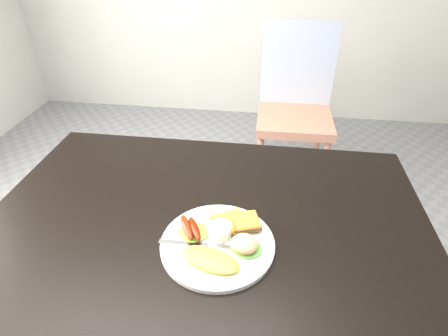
% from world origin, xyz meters
% --- Properties ---
extents(dining_table, '(1.20, 0.80, 0.04)m').
position_xyz_m(dining_table, '(0.00, 0.00, 0.73)').
color(dining_table, black).
rests_on(dining_table, ground).
extents(dining_chair, '(0.44, 0.44, 0.05)m').
position_xyz_m(dining_chair, '(0.31, 1.23, 0.45)').
color(dining_chair, tan).
rests_on(dining_chair, ground).
extents(person, '(0.57, 0.48, 1.36)m').
position_xyz_m(person, '(0.01, 0.50, 0.68)').
color(person, navy).
rests_on(person, ground).
extents(plate, '(0.28, 0.28, 0.01)m').
position_xyz_m(plate, '(0.05, -0.10, 0.76)').
color(plate, white).
rests_on(plate, dining_table).
extents(lettuce_left, '(0.10, 0.10, 0.01)m').
position_xyz_m(lettuce_left, '(-0.02, -0.08, 0.77)').
color(lettuce_left, '#5A9735').
rests_on(lettuce_left, plate).
extents(lettuce_right, '(0.09, 0.09, 0.01)m').
position_xyz_m(lettuce_right, '(0.12, -0.11, 0.77)').
color(lettuce_right, '#479437').
rests_on(lettuce_right, plate).
extents(omelette, '(0.16, 0.11, 0.02)m').
position_xyz_m(omelette, '(0.04, -0.17, 0.77)').
color(omelette, yellow).
rests_on(omelette, plate).
extents(sausage_a, '(0.06, 0.09, 0.02)m').
position_xyz_m(sausage_a, '(-0.03, -0.08, 0.78)').
color(sausage_a, maroon).
rests_on(sausage_a, lettuce_left).
extents(sausage_b, '(0.06, 0.09, 0.02)m').
position_xyz_m(sausage_b, '(-0.01, -0.08, 0.78)').
color(sausage_b, '#5E1A06').
rests_on(sausage_b, lettuce_left).
extents(ramekin, '(0.07, 0.07, 0.03)m').
position_xyz_m(ramekin, '(0.05, -0.08, 0.78)').
color(ramekin, white).
rests_on(ramekin, plate).
extents(toast_a, '(0.12, 0.12, 0.01)m').
position_xyz_m(toast_a, '(0.07, -0.04, 0.77)').
color(toast_a, '#9A6026').
rests_on(toast_a, plate).
extents(toast_b, '(0.09, 0.09, 0.01)m').
position_xyz_m(toast_b, '(0.11, -0.04, 0.78)').
color(toast_b, brown).
rests_on(toast_b, toast_a).
extents(potato_salad, '(0.08, 0.08, 0.03)m').
position_xyz_m(potato_salad, '(0.11, -0.12, 0.79)').
color(potato_salad, beige).
rests_on(potato_salad, lettuce_right).
extents(fork, '(0.18, 0.02, 0.00)m').
position_xyz_m(fork, '(-0.01, -0.12, 0.76)').
color(fork, '#ADAFB7').
rests_on(fork, plate).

